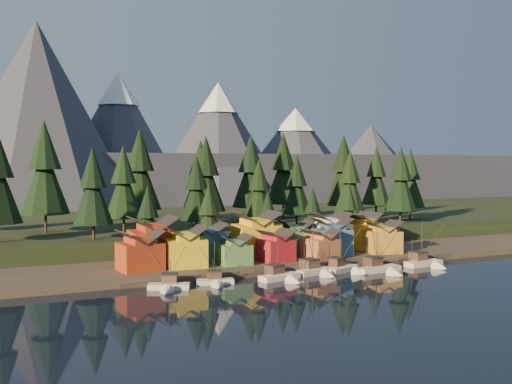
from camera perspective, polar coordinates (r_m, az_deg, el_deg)
name	(u,v)px	position (r m, az deg, el deg)	size (l,w,h in m)	color
ground	(329,286)	(119.54, 7.33, -9.32)	(500.00, 500.00, 0.00)	black
shore_strip	(251,254)	(154.32, -0.50, -6.23)	(400.00, 50.00, 1.50)	#3A332A
hillside	(194,227)	(200.40, -6.26, -3.49)	(420.00, 100.00, 6.00)	black
dock	(292,270)	(133.49, 3.60, -7.79)	(80.00, 4.00, 1.00)	#43372F
mountain_ridge	(115,162)	(318.26, -13.89, 2.97)	(560.00, 190.00, 90.00)	#3F4351
boat_0	(168,279)	(115.95, -8.78, -8.64)	(8.95, 9.49, 10.77)	beige
boat_1	(216,276)	(119.57, -4.05, -8.34)	(8.24, 8.74, 9.92)	beige
boat_2	(283,270)	(123.79, 2.69, -7.82)	(10.10, 10.62, 11.61)	white
boat_3	(318,264)	(130.46, 6.17, -7.16)	(9.82, 10.48, 12.33)	beige
boat_4	(346,262)	(134.40, 8.97, -6.96)	(10.11, 10.67, 11.85)	silver
boat_5	(382,263)	(135.53, 12.53, -6.95)	(11.57, 12.45, 12.20)	beige
boat_6	(427,257)	(146.13, 16.75, -6.22)	(10.59, 11.34, 12.39)	silver
house_front_0	(140,249)	(129.25, -11.52, -5.64)	(9.99, 9.57, 8.93)	#963317
house_front_1	(185,246)	(131.99, -7.16, -5.35)	(9.34, 8.99, 9.28)	yellow
house_front_2	(234,249)	(134.46, -2.16, -5.71)	(7.37, 7.43, 6.91)	#4C8347
house_front_3	(276,245)	(138.57, 2.00, -5.29)	(8.46, 8.16, 7.65)	maroon
house_front_4	(321,243)	(142.65, 6.47, -5.12)	(8.29, 8.77, 7.42)	#9E5E38
house_front_5	(331,235)	(148.89, 7.54, -4.33)	(10.59, 9.92, 9.68)	#335878
house_front_6	(382,236)	(155.36, 12.52, -4.31)	(9.82, 9.46, 8.43)	#BD8B30
house_back_0	(153,239)	(136.49, -10.29, -4.68)	(10.38, 9.97, 11.14)	#953417
house_back_1	(209,241)	(140.78, -4.77, -4.86)	(8.65, 8.75, 9.09)	#375B82
house_back_2	(256,233)	(145.97, 0.02, -4.10)	(11.11, 10.28, 11.36)	gold
house_back_3	(295,236)	(151.46, 3.95, -4.38)	(9.69, 8.92, 8.68)	#427740
house_back_4	(330,231)	(155.21, 7.40, -3.87)	(10.74, 10.41, 10.50)	silver
house_back_5	(361,229)	(162.43, 10.46, -3.71)	(10.62, 10.70, 9.88)	gold
tree_hill_1	(45,171)	(167.91, -20.37, 2.00)	(13.46, 13.46, 31.35)	#332319
tree_hill_2	(93,189)	(149.18, -15.99, 0.29)	(10.01, 10.01, 23.33)	#332319
tree_hill_3	(124,185)	(162.66, -13.11, 0.73)	(10.44, 10.44, 24.32)	#332319
tree_hill_4	(140,172)	(178.90, -11.53, 1.94)	(12.88, 12.88, 30.02)	#332319
tree_hill_5	(197,190)	(157.59, -5.96, 0.16)	(9.23, 9.23, 21.51)	#332319
tree_hill_6	(206,177)	(174.23, -5.01, 1.52)	(11.84, 11.84, 27.57)	#332319
tree_hill_7	(259,191)	(162.30, 0.31, 0.10)	(8.88, 8.88, 20.68)	#332319
tree_hill_8	(251,174)	(187.32, -0.51, 1.86)	(12.43, 12.43, 28.97)	#332319
tree_hill_9	(297,187)	(175.65, 4.11, 0.50)	(9.35, 9.35, 21.78)	#332319
tree_hill_10	(283,171)	(201.38, 2.75, 2.08)	(12.86, 12.86, 29.95)	#332319
tree_hill_11	(350,184)	(179.55, 9.37, 0.81)	(10.07, 10.07, 23.45)	#332319
tree_hill_12	(344,173)	(197.23, 8.75, 1.90)	(12.49, 12.49, 29.10)	#332319
tree_hill_13	(401,181)	(188.50, 14.28, 1.05)	(10.57, 10.57, 24.61)	#332319
tree_hill_14	(376,178)	(212.42, 11.94, 1.41)	(10.96, 10.96, 25.54)	#332319
tree_hill_15	(201,176)	(191.62, -5.55, 1.56)	(11.63, 11.63, 27.09)	#332319
tree_hill_17	(410,181)	(203.82, 15.17, 1.11)	(10.38, 10.38, 24.17)	#332319
tree_shore_0	(148,218)	(144.08, -10.76, -2.62)	(7.87, 7.87, 18.34)	#332319
tree_shore_1	(209,216)	(148.57, -4.74, -2.36)	(7.98, 7.98, 18.59)	#332319
tree_shore_2	(268,218)	(155.15, 1.19, -2.59)	(7.00, 7.00, 16.31)	#332319
tree_shore_3	(313,214)	(161.58, 5.69, -2.25)	(7.30, 7.30, 17.01)	#332319
tree_shore_4	(349,211)	(167.81, 9.25, -1.87)	(7.78, 7.78, 18.12)	#332319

